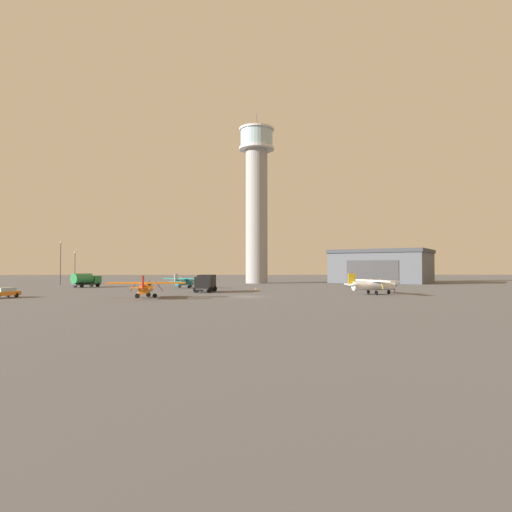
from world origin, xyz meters
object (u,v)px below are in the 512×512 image
at_px(airplane_white, 373,285).
at_px(truck_box_black, 206,282).
at_px(airplane_orange, 146,287).
at_px(airplane_teal, 185,281).
at_px(car_blue, 357,283).
at_px(traffic_cone_near_left, 256,289).
at_px(light_post_centre, 75,265).
at_px(light_post_north, 61,260).
at_px(control_tower, 257,196).
at_px(truck_fuel_tanker_green, 85,280).
at_px(traffic_cone_near_right, 138,293).
at_px(car_orange, 4,292).

relative_size(airplane_white, truck_box_black, 1.77).
relative_size(airplane_orange, airplane_teal, 1.10).
bearing_deg(airplane_white, airplane_teal, 131.28).
xyz_separation_m(car_blue, traffic_cone_near_left, (-22.46, -17.05, -0.39)).
bearing_deg(truck_box_black, light_post_centre, -130.56).
height_order(truck_box_black, light_post_north, light_post_north).
bearing_deg(control_tower, airplane_teal, -119.35).
relative_size(control_tower, airplane_white, 4.16).
relative_size(airplane_white, truck_fuel_tanker_green, 1.72).
relative_size(airplane_teal, traffic_cone_near_right, 16.61).
xyz_separation_m(airplane_orange, light_post_north, (-29.84, 47.55, 4.62)).
xyz_separation_m(control_tower, light_post_centre, (-47.35, -1.18, -18.55)).
relative_size(light_post_centre, traffic_cone_near_right, 14.38).
xyz_separation_m(airplane_teal, traffic_cone_near_right, (-4.44, -21.88, -1.08)).
xyz_separation_m(truck_fuel_tanker_green, traffic_cone_near_right, (16.81, -26.51, -1.34)).
bearing_deg(traffic_cone_near_right, airplane_white, -1.90).
bearing_deg(airplane_orange, traffic_cone_near_left, -48.02).
relative_size(truck_box_black, truck_fuel_tanker_green, 0.97).
xyz_separation_m(truck_fuel_tanker_green, light_post_centre, (-10.21, 22.47, 3.33)).
relative_size(truck_box_black, light_post_north, 0.60).
bearing_deg(light_post_centre, truck_box_black, -48.93).
distance_m(car_blue, traffic_cone_near_right, 48.14).
bearing_deg(light_post_centre, light_post_north, -90.67).
bearing_deg(car_orange, light_post_north, -143.31).
height_order(car_orange, traffic_cone_near_right, car_orange).
relative_size(light_post_north, traffic_cone_near_left, 14.53).
bearing_deg(airplane_teal, traffic_cone_near_right, -167.25).
xyz_separation_m(control_tower, airplane_orange, (-17.62, -57.93, -22.06)).
height_order(control_tower, airplane_teal, control_tower).
relative_size(airplane_orange, traffic_cone_near_right, 18.27).
height_order(car_blue, light_post_centre, light_post_centre).
bearing_deg(control_tower, light_post_north, -167.67).
bearing_deg(airplane_white, light_post_centre, 129.04).
height_order(truck_box_black, light_post_centre, light_post_centre).
xyz_separation_m(light_post_north, light_post_centre, (0.11, 9.20, -1.11)).
distance_m(light_post_centre, traffic_cone_near_left, 60.81).
height_order(airplane_teal, light_post_north, light_post_north).
xyz_separation_m(airplane_teal, truck_box_black, (5.26, -15.02, 0.28)).
height_order(truck_box_black, car_blue, truck_box_black).
bearing_deg(light_post_centre, control_tower, 1.43).
xyz_separation_m(airplane_teal, light_post_north, (-31.56, 17.90, 4.70)).
bearing_deg(control_tower, car_orange, -123.25).
height_order(car_orange, traffic_cone_near_left, car_orange).
xyz_separation_m(airplane_teal, truck_fuel_tanker_green, (-21.24, 4.64, 0.26)).
relative_size(airplane_teal, light_post_centre, 1.16).
distance_m(car_blue, light_post_north, 69.49).
bearing_deg(truck_box_black, car_orange, -55.06).
xyz_separation_m(light_post_north, traffic_cone_near_right, (27.12, -39.78, -5.78)).
bearing_deg(control_tower, light_post_centre, -178.57).
bearing_deg(light_post_centre, airplane_orange, -62.35).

